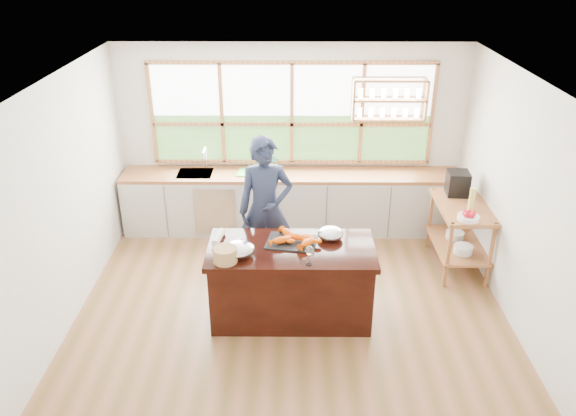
{
  "coord_description": "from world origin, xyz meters",
  "views": [
    {
      "loc": [
        0.0,
        -5.56,
        4.0
      ],
      "look_at": [
        -0.04,
        0.15,
        1.22
      ],
      "focal_mm": 35.0,
      "sensor_mm": 36.0,
      "label": 1
    }
  ],
  "objects_px": {
    "cook": "(266,209)",
    "espresso_machine": "(458,183)",
    "island": "(291,282)",
    "wicker_basket": "(225,255)"
  },
  "relations": [
    {
      "from": "island",
      "to": "espresso_machine",
      "type": "height_order",
      "value": "espresso_machine"
    },
    {
      "from": "island",
      "to": "wicker_basket",
      "type": "xyz_separation_m",
      "value": [
        -0.69,
        -0.3,
        0.53
      ]
    },
    {
      "from": "cook",
      "to": "espresso_machine",
      "type": "bearing_deg",
      "value": 5.15
    },
    {
      "from": "wicker_basket",
      "to": "espresso_machine",
      "type": "bearing_deg",
      "value": 31.09
    },
    {
      "from": "island",
      "to": "wicker_basket",
      "type": "height_order",
      "value": "wicker_basket"
    },
    {
      "from": "espresso_machine",
      "to": "wicker_basket",
      "type": "relative_size",
      "value": 1.24
    },
    {
      "from": "cook",
      "to": "wicker_basket",
      "type": "relative_size",
      "value": 7.38
    },
    {
      "from": "cook",
      "to": "espresso_machine",
      "type": "height_order",
      "value": "cook"
    },
    {
      "from": "cook",
      "to": "wicker_basket",
      "type": "distance_m",
      "value": 1.25
    },
    {
      "from": "espresso_machine",
      "to": "wicker_basket",
      "type": "height_order",
      "value": "espresso_machine"
    }
  ]
}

